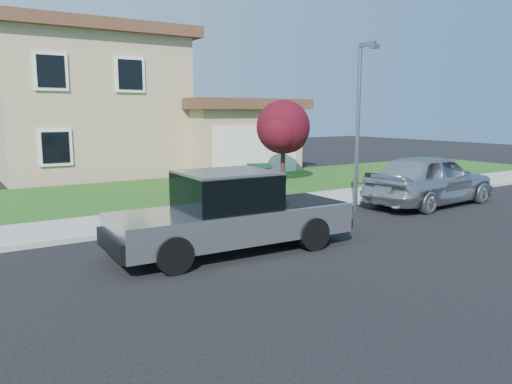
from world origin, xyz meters
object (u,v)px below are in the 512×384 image
Objects in this scene: trash_bin at (259,182)px; pickup_truck at (231,214)px; sedan at (430,179)px; woman at (207,206)px; street_lamp at (360,118)px; ornamental_tree at (284,130)px.

pickup_truck is at bearing -106.64° from trash_bin.
sedan is 5.55m from trash_bin.
woman is 0.34× the size of sedan.
trash_bin is (3.65, 4.52, -0.08)m from pickup_truck.
pickup_truck is 5.93m from street_lamp.
trash_bin is 0.23× the size of street_lamp.
sedan is at bearing -13.09° from trash_bin.
street_lamp is (5.30, 0.47, 2.03)m from woman.
woman is 4.92m from trash_bin.
street_lamp is (5.32, 1.68, 2.01)m from pickup_truck.
ornamental_tree reaches higher than trash_bin.
ornamental_tree is 2.96× the size of trash_bin.
woman is at bearing -136.40° from ornamental_tree.
woman is at bearing 90.46° from pickup_truck.
pickup_truck is 1.08× the size of sedan.
trash_bin is at bearing 52.66° from pickup_truck.
ornamental_tree is at bearing 66.44° from street_lamp.
woman is at bearing 86.14° from sedan.
woman is 5.69m from street_lamp.
street_lamp reaches higher than ornamental_tree.
sedan is 6.83m from ornamental_tree.
sedan is at bearing 10.66° from pickup_truck.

